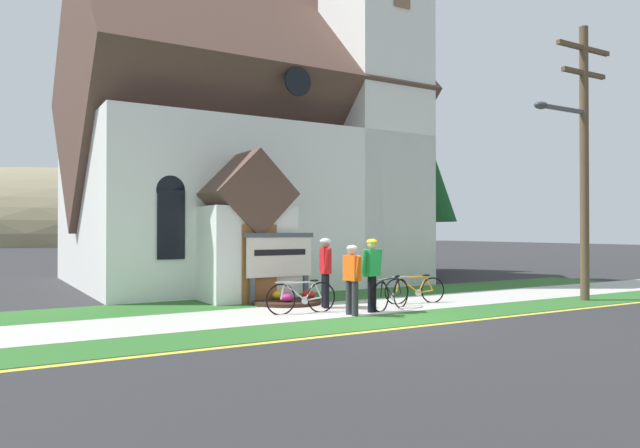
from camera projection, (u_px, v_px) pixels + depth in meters
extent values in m
plane|color=#2B2B2D|center=(290.00, 301.00, 16.09)|extent=(140.00, 140.00, 0.00)
cube|color=#B7B5AD|center=(366.00, 307.00, 14.78)|extent=(32.00, 2.50, 0.01)
cube|color=#2D6628|center=(419.00, 317.00, 13.01)|extent=(32.00, 1.61, 0.01)
cube|color=#2D6628|center=(317.00, 297.00, 16.90)|extent=(24.00, 2.42, 0.01)
cube|color=yellow|center=(449.00, 323.00, 12.19)|extent=(28.00, 0.16, 0.01)
cube|color=white|center=(234.00, 211.00, 22.37)|extent=(11.26, 10.25, 5.34)
cube|color=brown|center=(234.00, 98.00, 22.42)|extent=(11.76, 10.44, 10.44)
cube|color=white|center=(375.00, 115.00, 21.41)|extent=(3.08, 3.08, 12.40)
cube|color=white|center=(247.00, 253.00, 16.23)|extent=(2.40, 1.60, 2.60)
cube|color=brown|center=(247.00, 194.00, 16.25)|extent=(2.40, 1.80, 2.40)
cube|color=brown|center=(259.00, 264.00, 15.52)|extent=(1.00, 0.06, 2.10)
cube|color=black|center=(171.00, 225.00, 15.93)|extent=(0.76, 0.06, 1.90)
cone|color=black|center=(171.00, 190.00, 15.94)|extent=(0.80, 0.06, 0.80)
cylinder|color=black|center=(298.00, 82.00, 17.98)|extent=(0.90, 0.06, 0.90)
cube|color=#474C56|center=(252.00, 291.00, 15.26)|extent=(0.12, 0.12, 0.69)
cube|color=#474C56|center=(306.00, 288.00, 16.21)|extent=(0.12, 0.12, 0.69)
cube|color=silver|center=(280.00, 257.00, 15.74)|extent=(1.99, 0.22, 1.06)
cube|color=#474C56|center=(280.00, 235.00, 15.75)|extent=(2.12, 0.26, 0.12)
cube|color=black|center=(281.00, 252.00, 15.71)|extent=(1.59, 0.12, 0.16)
cylinder|color=#382319|center=(287.00, 302.00, 15.37)|extent=(1.81, 1.81, 0.10)
ellipsoid|color=red|center=(309.00, 295.00, 15.63)|extent=(0.36, 0.36, 0.24)
ellipsoid|color=gold|center=(279.00, 295.00, 15.50)|extent=(0.36, 0.36, 0.24)
ellipsoid|color=#CC338C|center=(287.00, 297.00, 15.02)|extent=(0.36, 0.36, 0.24)
torus|color=black|center=(401.00, 293.00, 14.69)|extent=(0.70, 0.32, 0.74)
torus|color=black|center=(381.00, 297.00, 13.90)|extent=(0.70, 0.32, 0.74)
cylinder|color=black|center=(388.00, 289.00, 14.17)|extent=(0.51, 0.24, 0.48)
cylinder|color=black|center=(390.00, 279.00, 14.26)|extent=(0.69, 0.31, 0.06)
cylinder|color=black|center=(395.00, 287.00, 14.46)|extent=(0.24, 0.13, 0.48)
cylinder|color=black|center=(397.00, 295.00, 14.53)|extent=(0.38, 0.19, 0.09)
cylinder|color=black|center=(399.00, 285.00, 14.62)|extent=(0.21, 0.11, 0.43)
cylinder|color=black|center=(382.00, 289.00, 13.93)|extent=(0.12, 0.08, 0.40)
ellipsoid|color=black|center=(397.00, 276.00, 14.55)|extent=(0.25, 0.17, 0.05)
cylinder|color=silver|center=(382.00, 279.00, 13.97)|extent=(0.42, 0.19, 0.03)
cylinder|color=silver|center=(393.00, 297.00, 14.37)|extent=(0.17, 0.09, 0.18)
torus|color=black|center=(433.00, 290.00, 15.66)|extent=(0.69, 0.19, 0.70)
torus|color=black|center=(397.00, 292.00, 15.33)|extent=(0.69, 0.19, 0.70)
cylinder|color=orange|center=(409.00, 285.00, 15.44)|extent=(0.57, 0.16, 0.45)
cylinder|color=orange|center=(413.00, 277.00, 15.48)|extent=(0.78, 0.21, 0.05)
cylinder|color=orange|center=(422.00, 284.00, 15.57)|extent=(0.27, 0.09, 0.45)
cylinder|color=orange|center=(426.00, 291.00, 15.59)|extent=(0.43, 0.13, 0.09)
cylinder|color=orange|center=(429.00, 283.00, 15.63)|extent=(0.23, 0.08, 0.40)
cylinder|color=orange|center=(398.00, 285.00, 15.34)|extent=(0.13, 0.06, 0.38)
ellipsoid|color=black|center=(426.00, 275.00, 15.60)|extent=(0.25, 0.13, 0.05)
cylinder|color=silver|center=(399.00, 277.00, 15.36)|extent=(0.44, 0.12, 0.03)
cylinder|color=silver|center=(418.00, 293.00, 15.53)|extent=(0.18, 0.06, 0.18)
torus|color=black|center=(321.00, 297.00, 13.84)|extent=(0.74, 0.11, 0.74)
torus|color=black|center=(281.00, 300.00, 13.40)|extent=(0.74, 0.11, 0.74)
cylinder|color=#B7B7BC|center=(295.00, 292.00, 13.55)|extent=(0.56, 0.09, 0.45)
cylinder|color=#B7B7BC|center=(299.00, 282.00, 13.60)|extent=(0.76, 0.11, 0.04)
cylinder|color=#B7B7BC|center=(310.00, 291.00, 13.71)|extent=(0.26, 0.06, 0.45)
cylinder|color=#B7B7BC|center=(313.00, 299.00, 13.75)|extent=(0.42, 0.08, 0.09)
cylinder|color=#B7B7BC|center=(318.00, 290.00, 13.80)|extent=(0.22, 0.06, 0.39)
cylinder|color=#B7B7BC|center=(283.00, 291.00, 13.42)|extent=(0.12, 0.05, 0.38)
ellipsoid|color=black|center=(314.00, 281.00, 13.76)|extent=(0.25, 0.10, 0.05)
cylinder|color=silver|center=(284.00, 282.00, 13.44)|extent=(0.44, 0.07, 0.03)
cylinder|color=silver|center=(305.00, 300.00, 13.66)|extent=(0.18, 0.04, 0.18)
cylinder|color=#2D2D33|center=(349.00, 298.00, 13.37)|extent=(0.15, 0.15, 0.80)
cylinder|color=#2D2D33|center=(355.00, 299.00, 13.18)|extent=(0.15, 0.15, 0.80)
cube|color=#E55914|center=(352.00, 268.00, 13.28)|extent=(0.23, 0.46, 0.58)
sphere|color=tan|center=(352.00, 251.00, 13.29)|extent=(0.21, 0.21, 0.21)
ellipsoid|color=silver|center=(352.00, 248.00, 13.29)|extent=(0.27, 0.23, 0.14)
cylinder|color=#E55914|center=(346.00, 266.00, 13.53)|extent=(0.09, 0.10, 0.52)
cylinder|color=#E55914|center=(358.00, 267.00, 13.04)|extent=(0.09, 0.21, 0.53)
cylinder|color=black|center=(373.00, 294.00, 13.82)|extent=(0.15, 0.15, 0.86)
cylinder|color=black|center=(371.00, 294.00, 13.73)|extent=(0.15, 0.15, 0.86)
cube|color=green|center=(372.00, 263.00, 13.78)|extent=(0.52, 0.38, 0.63)
sphere|color=tan|center=(372.00, 245.00, 13.79)|extent=(0.22, 0.22, 0.22)
ellipsoid|color=gold|center=(372.00, 242.00, 13.79)|extent=(0.33, 0.35, 0.16)
cylinder|color=green|center=(380.00, 261.00, 14.00)|extent=(0.09, 0.16, 0.57)
cylinder|color=green|center=(364.00, 262.00, 13.57)|extent=(0.09, 0.16, 0.57)
cylinder|color=black|center=(326.00, 291.00, 14.45)|extent=(0.15, 0.15, 0.87)
cylinder|color=black|center=(324.00, 290.00, 14.65)|extent=(0.15, 0.15, 0.87)
cube|color=red|center=(325.00, 261.00, 14.56)|extent=(0.34, 0.52, 0.63)
sphere|color=#936B51|center=(325.00, 244.00, 14.57)|extent=(0.22, 0.22, 0.22)
ellipsoid|color=silver|center=(325.00, 241.00, 14.57)|extent=(0.34, 0.31, 0.16)
cylinder|color=red|center=(327.00, 260.00, 14.27)|extent=(0.09, 0.23, 0.57)
cylinder|color=red|center=(324.00, 259.00, 14.86)|extent=(0.09, 0.21, 0.57)
cylinder|color=brown|center=(584.00, 163.00, 16.25)|extent=(0.24, 0.24, 7.64)
cube|color=brown|center=(584.00, 48.00, 16.29)|extent=(2.20, 0.12, 0.12)
cube|color=brown|center=(584.00, 73.00, 16.28)|extent=(1.80, 0.12, 0.12)
cube|color=#4C4C51|center=(563.00, 109.00, 15.81)|extent=(1.80, 0.10, 0.10)
ellipsoid|color=#3F3F44|center=(541.00, 105.00, 15.35)|extent=(0.44, 0.28, 0.20)
cylinder|color=#3D2D1E|center=(417.00, 246.00, 27.59)|extent=(0.29, 0.29, 2.36)
cone|color=#14471E|center=(417.00, 163.00, 27.64)|extent=(3.67, 3.67, 5.53)
ellipsoid|color=#847A5B|center=(98.00, 243.00, 89.83)|extent=(100.45, 46.00, 22.43)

